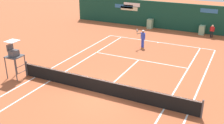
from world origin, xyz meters
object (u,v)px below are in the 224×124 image
tennis_ball_by_sideline (97,52)px  tennis_ball_near_service_line (188,49)px  ball_kid_centre_post (212,30)px  player_on_baseline (143,37)px  umpire_chair (14,54)px

tennis_ball_by_sideline → tennis_ball_near_service_line: bearing=31.2°
tennis_ball_by_sideline → tennis_ball_near_service_line: (7.15, 4.34, 0.00)m
ball_kid_centre_post → tennis_ball_by_sideline: ball_kid_centre_post is taller
tennis_ball_by_sideline → tennis_ball_near_service_line: size_ratio=1.00×
player_on_baseline → umpire_chair: bearing=85.8°
tennis_ball_by_sideline → tennis_ball_near_service_line: same height
player_on_baseline → tennis_ball_by_sideline: (-3.15, -3.06, -0.94)m
umpire_chair → player_on_baseline: 11.57m
player_on_baseline → tennis_ball_by_sideline: bearing=68.9°
umpire_chair → tennis_ball_by_sideline: (2.42, 7.05, -1.68)m
umpire_chair → player_on_baseline: umpire_chair is taller
umpire_chair → tennis_ball_near_service_line: (9.57, 11.39, -1.68)m
umpire_chair → ball_kid_centre_post: bearing=146.2°
player_on_baseline → tennis_ball_near_service_line: bearing=-137.6°
umpire_chair → player_on_baseline: bearing=151.1°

